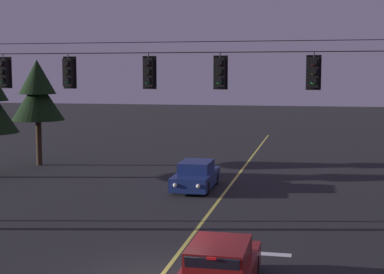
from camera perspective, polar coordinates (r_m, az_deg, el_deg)
lane_centre_stripe at (r=26.10m, az=2.27°, el=-6.64°), size 0.14×60.00×0.01m
stop_bar_paint at (r=19.52m, az=4.58°, el=-11.11°), size 3.40×0.36×0.01m
signal_span_assembly at (r=19.62m, az=-0.60°, el=1.23°), size 20.18×0.32×7.90m
traffic_light_leftmost at (r=21.95m, az=-17.91°, el=6.01°), size 0.48×0.41×1.22m
traffic_light_left_inner at (r=20.84m, az=-11.98°, el=6.17°), size 0.48×0.41×1.22m
traffic_light_centre at (r=19.85m, az=-4.28°, el=6.29°), size 0.48×0.41×1.22m
traffic_light_right_inner at (r=19.31m, az=2.73°, el=6.31°), size 0.48×0.41×1.22m
traffic_light_rightmost at (r=19.07m, az=11.76°, el=6.18°), size 0.48×0.41×1.22m
car_waiting_near_lane at (r=15.88m, az=2.70°, el=-12.77°), size 1.80×4.33×1.39m
car_oncoming_lead at (r=29.61m, az=0.38°, el=-3.82°), size 1.80×4.42×1.39m
tree_verge_far at (r=38.06m, az=-14.82°, el=4.13°), size 3.31×3.31×6.67m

